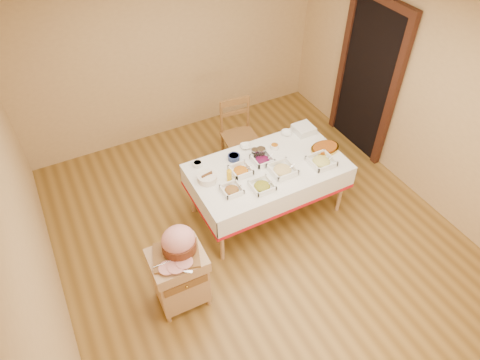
{
  "coord_description": "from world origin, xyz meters",
  "views": [
    {
      "loc": [
        -1.73,
        -2.85,
        4.07
      ],
      "look_at": [
        -0.12,
        0.2,
        0.81
      ],
      "focal_mm": 32.0,
      "sensor_mm": 36.0,
      "label": 1
    }
  ],
  "objects_px": {
    "ham_on_board": "(178,243)",
    "preserve_jar_left": "(255,154)",
    "preserve_jar_right": "(261,153)",
    "mustard_bottle": "(229,175)",
    "bread_basket": "(207,178)",
    "butcher_cart": "(180,276)",
    "brass_platter": "(325,148)",
    "dining_table": "(267,176)",
    "plate_stack": "(304,129)",
    "dining_chair": "(239,135)"
  },
  "relations": [
    {
      "from": "preserve_jar_right",
      "to": "mustard_bottle",
      "type": "relative_size",
      "value": 0.75
    },
    {
      "from": "ham_on_board",
      "to": "dining_chair",
      "type": "bearing_deg",
      "value": 47.41
    },
    {
      "from": "ham_on_board",
      "to": "preserve_jar_left",
      "type": "bearing_deg",
      "value": 33.66
    },
    {
      "from": "dining_table",
      "to": "ham_on_board",
      "type": "relative_size",
      "value": 3.93
    },
    {
      "from": "preserve_jar_left",
      "to": "mustard_bottle",
      "type": "relative_size",
      "value": 0.64
    },
    {
      "from": "ham_on_board",
      "to": "preserve_jar_left",
      "type": "distance_m",
      "value": 1.59
    },
    {
      "from": "dining_table",
      "to": "plate_stack",
      "type": "bearing_deg",
      "value": 26.16
    },
    {
      "from": "preserve_jar_right",
      "to": "plate_stack",
      "type": "bearing_deg",
      "value": 14.04
    },
    {
      "from": "dining_chair",
      "to": "brass_platter",
      "type": "height_order",
      "value": "dining_chair"
    },
    {
      "from": "bread_basket",
      "to": "mustard_bottle",
      "type": "bearing_deg",
      "value": -26.65
    },
    {
      "from": "ham_on_board",
      "to": "preserve_jar_left",
      "type": "relative_size",
      "value": 3.99
    },
    {
      "from": "dining_table",
      "to": "bread_basket",
      "type": "distance_m",
      "value": 0.77
    },
    {
      "from": "butcher_cart",
      "to": "preserve_jar_left",
      "type": "relative_size",
      "value": 6.48
    },
    {
      "from": "butcher_cart",
      "to": "mustard_bottle",
      "type": "relative_size",
      "value": 4.18
    },
    {
      "from": "ham_on_board",
      "to": "mustard_bottle",
      "type": "relative_size",
      "value": 2.57
    },
    {
      "from": "preserve_jar_right",
      "to": "butcher_cart",
      "type": "bearing_deg",
      "value": -148.39
    },
    {
      "from": "butcher_cart",
      "to": "bread_basket",
      "type": "distance_m",
      "value": 1.13
    },
    {
      "from": "plate_stack",
      "to": "dining_table",
      "type": "bearing_deg",
      "value": -153.84
    },
    {
      "from": "butcher_cart",
      "to": "plate_stack",
      "type": "height_order",
      "value": "plate_stack"
    },
    {
      "from": "mustard_bottle",
      "to": "preserve_jar_left",
      "type": "bearing_deg",
      "value": 25.82
    },
    {
      "from": "butcher_cart",
      "to": "mustard_bottle",
      "type": "distance_m",
      "value": 1.22
    },
    {
      "from": "brass_platter",
      "to": "mustard_bottle",
      "type": "bearing_deg",
      "value": 177.59
    },
    {
      "from": "dining_chair",
      "to": "ham_on_board",
      "type": "distance_m",
      "value": 2.25
    },
    {
      "from": "plate_stack",
      "to": "brass_platter",
      "type": "distance_m",
      "value": 0.42
    },
    {
      "from": "dining_chair",
      "to": "ham_on_board",
      "type": "height_order",
      "value": "ham_on_board"
    },
    {
      "from": "butcher_cart",
      "to": "ham_on_board",
      "type": "distance_m",
      "value": 0.46
    },
    {
      "from": "butcher_cart",
      "to": "dining_chair",
      "type": "xyz_separation_m",
      "value": [
        1.55,
        1.67,
        0.09
      ]
    },
    {
      "from": "butcher_cart",
      "to": "brass_platter",
      "type": "bearing_deg",
      "value": 16.36
    },
    {
      "from": "mustard_bottle",
      "to": "brass_platter",
      "type": "height_order",
      "value": "mustard_bottle"
    },
    {
      "from": "preserve_jar_left",
      "to": "mustard_bottle",
      "type": "bearing_deg",
      "value": -154.18
    },
    {
      "from": "mustard_bottle",
      "to": "bread_basket",
      "type": "relative_size",
      "value": 0.81
    },
    {
      "from": "dining_table",
      "to": "butcher_cart",
      "type": "bearing_deg",
      "value": -153.83
    },
    {
      "from": "butcher_cart",
      "to": "preserve_jar_right",
      "type": "relative_size",
      "value": 5.59
    },
    {
      "from": "preserve_jar_left",
      "to": "preserve_jar_right",
      "type": "distance_m",
      "value": 0.07
    },
    {
      "from": "dining_table",
      "to": "preserve_jar_left",
      "type": "xyz_separation_m",
      "value": [
        -0.06,
        0.22,
        0.21
      ]
    },
    {
      "from": "dining_chair",
      "to": "mustard_bottle",
      "type": "relative_size",
      "value": 5.58
    },
    {
      "from": "preserve_jar_right",
      "to": "bread_basket",
      "type": "xyz_separation_m",
      "value": [
        -0.73,
        -0.07,
        -0.02
      ]
    },
    {
      "from": "preserve_jar_left",
      "to": "brass_platter",
      "type": "distance_m",
      "value": 0.87
    },
    {
      "from": "butcher_cart",
      "to": "ham_on_board",
      "type": "xyz_separation_m",
      "value": [
        0.05,
        0.04,
        0.46
      ]
    },
    {
      "from": "dining_chair",
      "to": "preserve_jar_left",
      "type": "relative_size",
      "value": 8.65
    },
    {
      "from": "butcher_cart",
      "to": "dining_chair",
      "type": "bearing_deg",
      "value": 47.17
    },
    {
      "from": "butcher_cart",
      "to": "brass_platter",
      "type": "distance_m",
      "value": 2.31
    },
    {
      "from": "mustard_bottle",
      "to": "plate_stack",
      "type": "relative_size",
      "value": 0.75
    },
    {
      "from": "mustard_bottle",
      "to": "bread_basket",
      "type": "height_order",
      "value": "mustard_bottle"
    },
    {
      "from": "dining_table",
      "to": "dining_chair",
      "type": "distance_m",
      "value": 0.98
    },
    {
      "from": "dining_table",
      "to": "dining_chair",
      "type": "xyz_separation_m",
      "value": [
        0.13,
        0.97,
        -0.08
      ]
    },
    {
      "from": "butcher_cart",
      "to": "ham_on_board",
      "type": "bearing_deg",
      "value": 38.03
    },
    {
      "from": "preserve_jar_right",
      "to": "bread_basket",
      "type": "height_order",
      "value": "preserve_jar_right"
    },
    {
      "from": "preserve_jar_right",
      "to": "bread_basket",
      "type": "distance_m",
      "value": 0.74
    },
    {
      "from": "dining_table",
      "to": "ham_on_board",
      "type": "xyz_separation_m",
      "value": [
        -1.38,
        -0.66,
        0.28
      ]
    }
  ]
}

